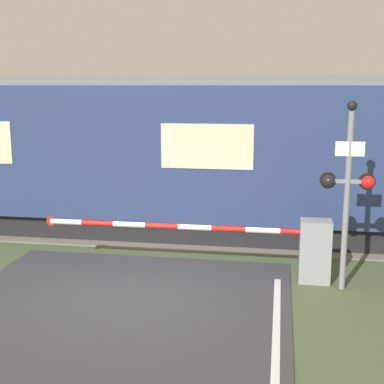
{
  "coord_description": "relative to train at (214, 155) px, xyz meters",
  "views": [
    {
      "loc": [
        2.69,
        -9.16,
        3.8
      ],
      "look_at": [
        0.89,
        1.67,
        1.6
      ],
      "focal_mm": 50.0,
      "sensor_mm": 36.0,
      "label": 1
    }
  ],
  "objects": [
    {
      "name": "signal_post",
      "position": [
        2.88,
        -3.38,
        -0.06
      ],
      "size": [
        1.0,
        0.26,
        3.53
      ],
      "color": "gray",
      "rests_on": "ground_plane"
    },
    {
      "name": "crossing_barrier",
      "position": [
        1.91,
        -3.08,
        -1.37
      ],
      "size": [
        5.83,
        0.44,
        1.24
      ],
      "color": "gray",
      "rests_on": "ground_plane"
    },
    {
      "name": "train",
      "position": [
        0.0,
        0.0,
        0.0
      ],
      "size": [
        21.09,
        2.78,
        4.03
      ],
      "color": "black",
      "rests_on": "ground_plane"
    },
    {
      "name": "ground_plane",
      "position": [
        -1.05,
        -4.15,
        -2.06
      ],
      "size": [
        80.0,
        80.0,
        0.0
      ],
      "primitive_type": "plane",
      "color": "#475638"
    },
    {
      "name": "track_bed",
      "position": [
        -1.05,
        0.0,
        -2.04
      ],
      "size": [
        36.0,
        3.2,
        0.13
      ],
      "color": "slate",
      "rests_on": "ground_plane"
    }
  ]
}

